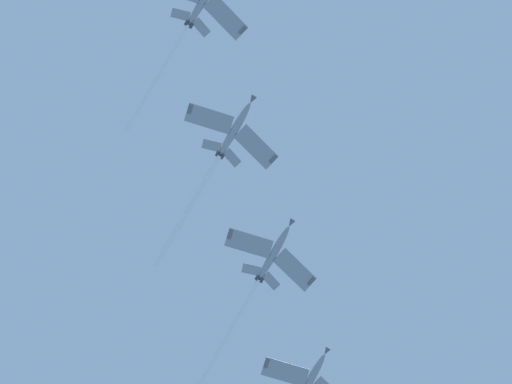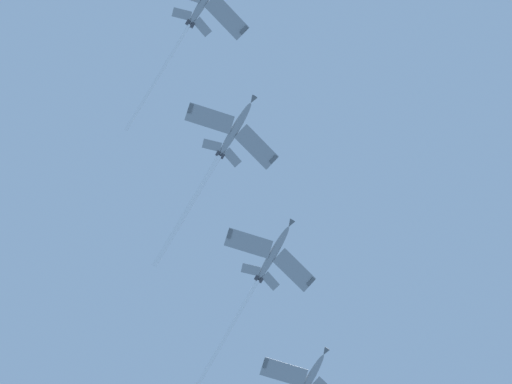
{
  "view_description": "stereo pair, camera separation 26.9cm",
  "coord_description": "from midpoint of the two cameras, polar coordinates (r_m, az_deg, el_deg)",
  "views": [
    {
      "loc": [
        -13.11,
        0.52,
        1.76
      ],
      "look_at": [
        -37.6,
        28.83,
        133.48
      ],
      "focal_mm": 49.4,
      "sensor_mm": 36.0,
      "label": 1
    },
    {
      "loc": [
        -13.32,
        0.34,
        1.76
      ],
      "look_at": [
        -37.6,
        28.83,
        133.48
      ],
      "focal_mm": 49.4,
      "sensor_mm": 36.0,
      "label": 2
    }
  ],
  "objects": [
    {
      "name": "jet_lead",
      "position": [
        139.89,
        -4.97,
        14.05
      ],
      "size": [
        34.11,
        19.44,
        13.09
      ],
      "color": "gray"
    },
    {
      "name": "jet_second",
      "position": [
        135.62,
        -3.12,
        2.6
      ],
      "size": [
        35.09,
        19.45,
        12.88
      ],
      "color": "gray"
    },
    {
      "name": "jet_third",
      "position": [
        138.04,
        0.25,
        -7.18
      ],
      "size": [
        39.18,
        20.06,
        14.69
      ],
      "color": "gray"
    }
  ]
}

